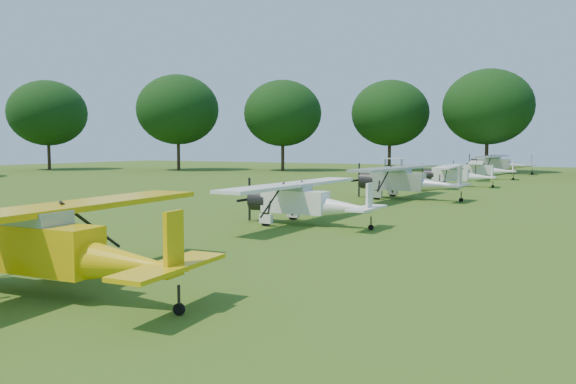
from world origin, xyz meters
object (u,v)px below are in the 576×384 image
object	(u,v)px
aircraft_5	(456,173)
aircraft_7	(499,162)
aircraft_2	(52,241)
aircraft_4	(406,179)
aircraft_6	(482,168)
aircraft_3	(304,198)
golf_cart	(393,170)

from	to	relation	value
aircraft_5	aircraft_7	distance (m)	23.71
aircraft_2	aircraft_4	bearing A→B (deg)	85.48
aircraft_4	aircraft_6	xyz separation A→B (m)	(0.24, 24.00, -0.19)
aircraft_5	aircraft_4	bearing A→B (deg)	-96.43
aircraft_4	aircraft_7	xyz separation A→B (m)	(-0.04, 36.29, 0.10)
aircraft_3	aircraft_4	world-z (taller)	aircraft_4
aircraft_5	golf_cart	size ratio (longest dim) A/B	3.57
aircraft_4	golf_cart	xyz separation A→B (m)	(-9.64, 26.19, -0.63)
aircraft_4	aircraft_7	size ratio (longest dim) A/B	0.93
aircraft_7	golf_cart	distance (m)	13.95
aircraft_7	golf_cart	world-z (taller)	aircraft_7
aircraft_4	golf_cart	bearing A→B (deg)	113.29
aircraft_3	aircraft_6	world-z (taller)	aircraft_3
aircraft_5	aircraft_6	distance (m)	11.42
aircraft_4	golf_cart	size ratio (longest dim) A/B	4.24
aircraft_2	aircraft_6	xyz separation A→B (m)	(0.08, 49.85, -0.14)
aircraft_2	aircraft_3	distance (m)	12.68
aircraft_2	aircraft_3	world-z (taller)	aircraft_2
aircraft_4	aircraft_6	world-z (taller)	aircraft_4
aircraft_6	golf_cart	bearing A→B (deg)	157.67
aircraft_3	aircraft_4	bearing A→B (deg)	89.87
aircraft_3	golf_cart	bearing A→B (deg)	104.35
aircraft_3	aircraft_5	xyz separation A→B (m)	(0.48, 25.75, -0.04)
aircraft_5	golf_cart	bearing A→B (deg)	120.63
aircraft_6	aircraft_7	xyz separation A→B (m)	(-0.28, 12.29, 0.29)
aircraft_3	aircraft_5	size ratio (longest dim) A/B	1.03
aircraft_5	aircraft_2	bearing A→B (deg)	-95.46
aircraft_2	aircraft_3	xyz separation A→B (m)	(-0.40, 12.68, -0.12)
aircraft_2	aircraft_4	size ratio (longest dim) A/B	0.97
aircraft_5	aircraft_7	bearing A→B (deg)	85.35
aircraft_2	golf_cart	size ratio (longest dim) A/B	4.09
aircraft_4	aircraft_3	bearing A→B (deg)	-87.97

